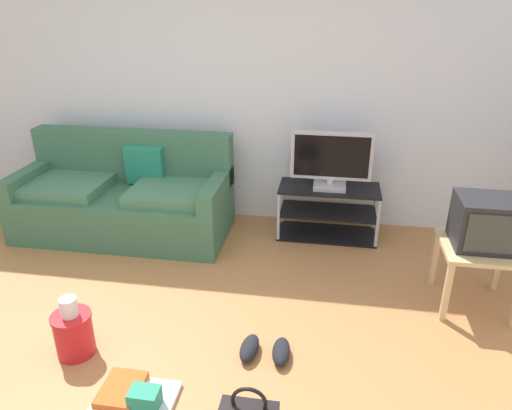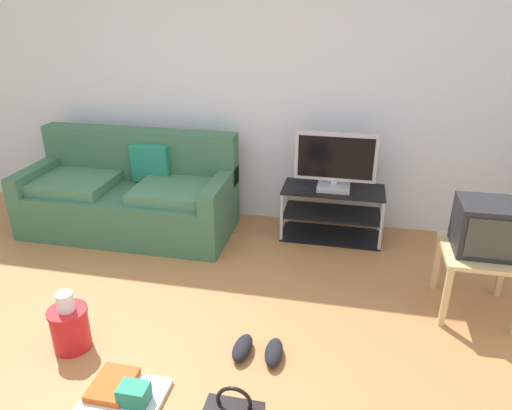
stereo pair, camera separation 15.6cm
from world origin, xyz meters
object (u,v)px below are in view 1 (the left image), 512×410
at_px(crt_tv, 485,222).
at_px(floor_tray, 133,397).
at_px(couch, 126,198).
at_px(flat_tv, 331,161).
at_px(tv_stand, 328,211).
at_px(sneakers_pair, 265,350).
at_px(cleaning_bucket, 73,331).
at_px(side_table, 478,256).

distance_m(crt_tv, floor_tray, 2.51).
bearing_deg(couch, flat_tv, 5.63).
xyz_separation_m(tv_stand, crt_tv, (1.06, -0.92, 0.41)).
bearing_deg(sneakers_pair, cleaning_bucket, -172.13).
xyz_separation_m(side_table, sneakers_pair, (-1.40, -0.79, -0.36)).
xyz_separation_m(flat_tv, floor_tray, (-1.00, -2.20, -0.70)).
bearing_deg(flat_tv, crt_tv, -40.14).
height_order(tv_stand, flat_tv, flat_tv).
height_order(crt_tv, cleaning_bucket, crt_tv).
bearing_deg(side_table, sneakers_pair, -150.39).
xyz_separation_m(tv_stand, flat_tv, (0.00, -0.02, 0.50)).
bearing_deg(crt_tv, tv_stand, 139.17).
relative_size(tv_stand, flat_tv, 1.28).
bearing_deg(side_table, cleaning_bucket, -159.63).
height_order(tv_stand, cleaning_bucket, tv_stand).
relative_size(couch, crt_tv, 4.89).
bearing_deg(tv_stand, crt_tv, -40.83).
bearing_deg(side_table, flat_tv, 139.36).
bearing_deg(crt_tv, side_table, -90.00).
distance_m(flat_tv, floor_tray, 2.51).
distance_m(couch, side_table, 3.03).
bearing_deg(sneakers_pair, tv_stand, 79.07).
distance_m(tv_stand, side_table, 1.42).
height_order(couch, cleaning_bucket, couch).
bearing_deg(side_table, floor_tray, -148.07).
bearing_deg(couch, floor_tray, -66.37).
distance_m(couch, floor_tray, 2.22).
xyz_separation_m(couch, flat_tv, (1.88, 0.19, 0.40)).
relative_size(couch, cleaning_bucket, 4.75).
xyz_separation_m(flat_tv, cleaning_bucket, (-1.52, -1.87, -0.57)).
height_order(flat_tv, cleaning_bucket, flat_tv).
bearing_deg(cleaning_bucket, floor_tray, -32.52).
relative_size(couch, side_table, 3.72).
xyz_separation_m(side_table, floor_tray, (-2.06, -1.29, -0.36)).
relative_size(side_table, sneakers_pair, 1.60).
height_order(flat_tv, side_table, flat_tv).
relative_size(couch, flat_tv, 2.72).
distance_m(cleaning_bucket, sneakers_pair, 1.20).
bearing_deg(flat_tv, floor_tray, -114.48).
distance_m(side_table, crt_tv, 0.25).
bearing_deg(flat_tv, cleaning_bucket, -129.03).
distance_m(tv_stand, floor_tray, 2.44).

